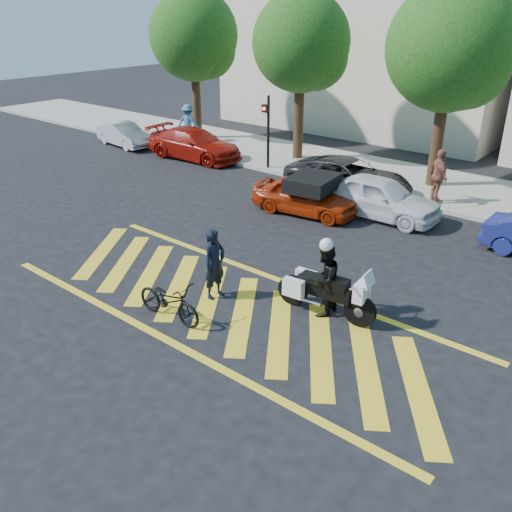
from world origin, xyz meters
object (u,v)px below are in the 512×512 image
Objects in this scene: officer_bike at (215,264)px; parked_mid_right at (379,197)px; police_motorcycle at (324,291)px; parked_far_left at (124,135)px; parked_mid_left at (348,177)px; bicycle at (169,300)px; parked_left at (195,144)px; officer_moto at (324,280)px; red_convertible at (305,196)px.

officer_bike is 7.62m from parked_mid_right.
police_motorcycle is 18.49m from parked_far_left.
parked_mid_right is at bearing -125.37° from parked_mid_left.
parked_left reaches higher than bicycle.
parked_far_left is 4.58m from parked_left.
bicycle is at bearing -118.39° from parked_far_left.
parked_mid_right is (0.46, 7.61, -0.19)m from officer_bike.
red_convertible is (-4.18, 5.27, -0.26)m from officer_moto.
parked_far_left is at bearing 52.43° from bicycle.
red_convertible is at bearing 8.75° from bicycle.
officer_moto is 0.43× the size of parked_mid_right.
officer_bike is 0.37× the size of parked_mid_left.
parked_left is (-8.17, 2.72, 0.06)m from red_convertible.
officer_moto reaches higher than parked_far_left.
parked_mid_right is at bearing 102.27° from police_motorcycle.
parked_far_left is at bearing 92.28° from parked_left.
red_convertible is 0.78× the size of parked_left.
police_motorcycle is 6.91m from parked_mid_right.
officer_bike is 13.33m from parked_left.
parked_mid_left is (8.25, 0.00, -0.02)m from parked_left.
officer_moto is 0.50× the size of parked_far_left.
officer_moto is at bearing -164.12° from parked_mid_right.
officer_bike reaches higher than parked_mid_left.
parked_left is (-12.36, 7.99, 0.09)m from police_motorcycle.
red_convertible reaches higher than police_motorcycle.
bicycle is 9.07m from parked_mid_right.
officer_bike is 9.15m from parked_mid_left.
parked_mid_right is (10.30, -1.40, 0.01)m from parked_left.
parked_left is 0.98× the size of parked_mid_left.
police_motorcycle is 14.72m from parked_left.
parked_far_left is at bearing -119.00° from officer_moto.
parked_mid_right is at bearing -101.97° from parked_left.
parked_left is at bearing -128.05° from officer_moto.
bicycle is at bearing -176.25° from red_convertible.
officer_moto reaches higher than police_motorcycle.
bicycle is at bearing 176.03° from officer_bike.
bicycle is at bearing -51.78° from officer_moto.
parked_mid_right is (2.04, -1.40, 0.03)m from parked_mid_left.
parked_mid_left is at bearing 54.18° from parked_mid_right.
red_convertible is 1.05× the size of parked_far_left.
parked_left is at bearing 141.97° from police_motorcycle.
parked_mid_left is at bearing -158.00° from officer_moto.
parked_left is 8.25m from parked_mid_left.
officer_moto reaches higher than parked_left.
police_motorcycle is at bearing -149.24° from red_convertible.
officer_moto is 0.36× the size of parked_mid_left.
bicycle is 3.61m from officer_moto.
parked_mid_left is at bearing 9.59° from officer_bike.
red_convertible is 0.76× the size of parked_mid_left.
red_convertible is at bearing 177.25° from parked_mid_left.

